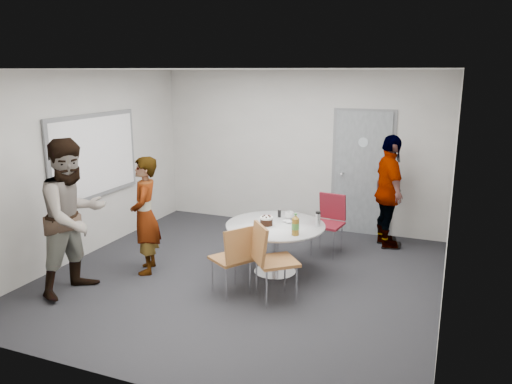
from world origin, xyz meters
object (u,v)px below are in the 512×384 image
at_px(whiteboard, 95,156).
at_px(table, 277,231).
at_px(chair_far, 330,217).
at_px(person_right, 389,192).
at_px(person_left, 74,217).
at_px(person_main, 145,215).
at_px(chair_near_right, 269,254).
at_px(door, 362,173).
at_px(chair_near_left, 235,254).

relative_size(whiteboard, table, 1.43).
height_order(chair_far, person_right, person_right).
xyz_separation_m(table, person_right, (1.24, 1.65, 0.28)).
relative_size(table, person_left, 0.69).
distance_m(person_main, person_right, 3.67).
xyz_separation_m(table, person_left, (-2.10, -1.44, 0.36)).
bearing_deg(person_right, chair_near_right, 133.30).
bearing_deg(chair_far, whiteboard, 26.51).
height_order(chair_near_right, person_left, person_left).
bearing_deg(table, chair_near_right, -76.67).
distance_m(chair_far, person_left, 3.60).
bearing_deg(door, chair_near_right, -99.91).
height_order(chair_near_left, person_right, person_right).
height_order(whiteboard, table, whiteboard).
relative_size(door, chair_far, 2.36).
height_order(chair_near_left, person_left, person_left).
bearing_deg(chair_far, door, -95.61).
height_order(door, whiteboard, door).
bearing_deg(chair_near_right, door, 129.97).
bearing_deg(person_left, person_main, -17.72).
bearing_deg(person_left, chair_near_right, -65.57).
bearing_deg(person_main, door, 112.54).
xyz_separation_m(table, chair_near_right, (0.20, -0.83, -0.01)).
height_order(door, chair_near_right, door).
bearing_deg(table, person_right, 53.22).
distance_m(door, table, 2.34).
xyz_separation_m(door, chair_far, (-0.26, -1.13, -0.48)).
distance_m(person_main, person_left, 0.97).
height_order(table, person_left, person_left).
relative_size(door, chair_near_right, 2.21).
bearing_deg(person_right, person_left, 108.86).
relative_size(whiteboard, person_right, 1.08).
relative_size(person_main, person_left, 0.83).
bearing_deg(table, chair_far, 66.29).
xyz_separation_m(chair_far, person_right, (0.77, 0.60, 0.33)).
xyz_separation_m(chair_near_left, person_left, (-1.87, -0.59, 0.42)).
relative_size(door, whiteboard, 1.12).
height_order(table, person_right, person_right).
distance_m(whiteboard, person_right, 4.47).
distance_m(whiteboard, person_main, 1.43).
xyz_separation_m(door, chair_near_right, (-0.53, -3.01, -0.44)).
bearing_deg(chair_near_left, table, 17.26).
distance_m(person_left, person_right, 4.55).
distance_m(whiteboard, table, 2.96).
relative_size(chair_near_left, person_main, 0.55).
bearing_deg(chair_far, chair_near_left, 77.03).
bearing_deg(chair_near_right, person_right, 117.12).
height_order(chair_far, person_left, person_left).
bearing_deg(chair_far, person_left, 51.45).
bearing_deg(chair_near_right, chair_near_left, -128.08).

